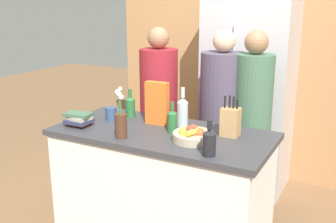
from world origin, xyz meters
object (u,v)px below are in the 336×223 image
Objects in this scene: fruit_bowl at (193,135)px; bottle_wine at (183,111)px; coffee_mug at (111,113)px; person_in_blue at (221,114)px; bottle_water at (209,142)px; knife_block at (231,122)px; flower_vase at (121,122)px; refrigerator at (248,91)px; bottle_vinegar at (172,120)px; person_in_red_tee at (252,117)px; bottle_oil at (130,106)px; cereal_box at (157,103)px; book_stack at (79,119)px; person_at_sink at (159,107)px.

bottle_wine is at bearing 127.33° from fruit_bowl.
coffee_mug is 0.93m from person_in_blue.
bottle_water is at bearing -52.90° from person_in_blue.
fruit_bowl is at bearing -130.96° from knife_block.
bottle_wine is at bearing 59.37° from flower_vase.
bottle_vinegar is (-0.14, -1.33, 0.04)m from refrigerator.
bottle_wine is 0.18× the size of person_in_red_tee.
fruit_bowl is 0.17× the size of person_in_blue.
coffee_mug is 1.00m from bottle_water.
bottle_oil is at bearing 156.56° from fruit_bowl.
bottle_wine is at bearing -3.46° from bottle_oil.
bottle_wine is at bearing -105.81° from person_in_red_tee.
person_in_red_tee is (0.22, -0.62, -0.07)m from refrigerator.
fruit_bowl is 0.98× the size of knife_block.
cereal_box is 1.53× the size of book_stack.
person_in_red_tee reaches higher than bottle_water.
flower_vase is at bearing -45.80° from coffee_mug.
person_at_sink is (-0.60, -0.69, -0.07)m from refrigerator.
coffee_mug is at bearing 160.16° from bottle_water.
coffee_mug is (-0.75, 0.15, 0.01)m from fruit_bowl.
bottle_wine is (0.00, 0.16, 0.03)m from bottle_vinegar.
knife_block is at bearing -78.92° from refrigerator.
person_in_red_tee reaches higher than fruit_bowl.
cereal_box is 3.04× the size of coffee_mug.
bottle_vinegar is 0.80m from person_in_red_tee.
knife_block is 0.85m from bottle_oil.
flower_vase is at bearing -104.60° from person_in_red_tee.
book_stack is (-0.12, -0.23, -0.00)m from coffee_mug.
knife_block is 0.17× the size of person_in_blue.
refrigerator is 1.29m from bottle_oil.
fruit_bowl is 0.33m from bottle_wine.
refrigerator reaches higher than person_in_red_tee.
person_at_sink is at bearing 131.85° from fruit_bowl.
fruit_bowl is 0.78× the size of flower_vase.
bottle_oil reaches higher than bottle_water.
cereal_box is 0.82m from person_in_red_tee.
fruit_bowl is at bearing 19.72° from flower_vase.
knife_block is 0.17× the size of person_in_red_tee.
person_in_blue reaches higher than bottle_oil.
person_at_sink is (-0.46, 0.64, -0.11)m from bottle_vinegar.
knife_block is 0.73m from flower_vase.
person_in_red_tee reaches higher than flower_vase.
bottle_water is (0.39, -0.45, -0.03)m from bottle_wine.
person_at_sink is at bearing -151.67° from person_in_blue.
bottle_vinegar is 0.48m from bottle_water.
coffee_mug is 0.48× the size of bottle_vinegar.
flower_vase is 0.44m from coffee_mug.
bottle_wine reaches higher than knife_block.
cereal_box is at bearing -165.68° from bottle_wine.
person_at_sink is 1.00× the size of person_in_red_tee.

